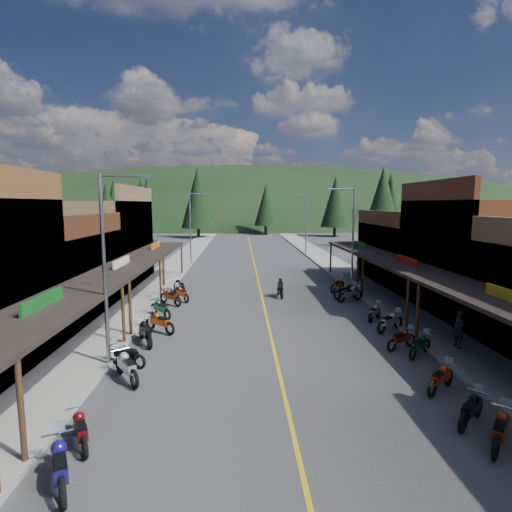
{
  "coord_description": "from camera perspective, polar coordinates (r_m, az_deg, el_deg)",
  "views": [
    {
      "loc": [
        -1.53,
        -22.27,
        6.81
      ],
      "look_at": [
        -0.42,
        6.63,
        3.0
      ],
      "focal_mm": 28.0,
      "sensor_mm": 36.0,
      "label": 1
    }
  ],
  "objects": [
    {
      "name": "bike_west_11",
      "position": [
        31.15,
        -10.9,
        -4.13
      ],
      "size": [
        1.69,
        2.16,
        1.2
      ],
      "primitive_type": null,
      "rotation": [
        0.0,
        0.0,
        0.55
      ],
      "color": "black",
      "rests_on": "ground"
    },
    {
      "name": "bike_west_5",
      "position": [
        18.08,
        -18.08,
        -13.1
      ],
      "size": [
        2.05,
        1.47,
        1.12
      ],
      "primitive_type": null,
      "rotation": [
        0.0,
        0.0,
        1.11
      ],
      "color": "black",
      "rests_on": "ground"
    },
    {
      "name": "pine_6",
      "position": [
        98.49,
        26.84,
        6.51
      ],
      "size": [
        5.04,
        5.04,
        11.0
      ],
      "color": "black",
      "rests_on": "ground"
    },
    {
      "name": "pine_4",
      "position": [
        84.56,
        11.26,
        7.65
      ],
      "size": [
        5.88,
        5.88,
        12.5
      ],
      "color": "black",
      "rests_on": "ground"
    },
    {
      "name": "bike_east_11",
      "position": [
        31.75,
        11.57,
        -3.89
      ],
      "size": [
        1.94,
        2.15,
        1.24
      ],
      "primitive_type": null,
      "rotation": [
        0.0,
        0.0,
        -0.68
      ],
      "color": "#B95B0D",
      "rests_on": "ground"
    },
    {
      "name": "streetlight_3",
      "position": [
        53.0,
        7.04,
        4.9
      ],
      "size": [
        2.16,
        0.18,
        8.0
      ],
      "color": "gray",
      "rests_on": "ground"
    },
    {
      "name": "bike_east_2",
      "position": [
        13.95,
        31.57,
        -20.19
      ],
      "size": [
        1.86,
        1.96,
        1.16
      ],
      "primitive_type": null,
      "rotation": [
        0.0,
        0.0,
        -0.73
      ],
      "color": "maroon",
      "rests_on": "ground"
    },
    {
      "name": "shop_west_2",
      "position": [
        27.24,
        -28.85,
        -2.47
      ],
      "size": [
        10.9,
        9.0,
        6.2
      ],
      "color": "#3F2111",
      "rests_on": "ground"
    },
    {
      "name": "pine_2",
      "position": [
        80.72,
        -8.31,
        8.26
      ],
      "size": [
        6.72,
        6.72,
        14.0
      ],
      "color": "black",
      "rests_on": "ground"
    },
    {
      "name": "bike_east_9",
      "position": [
        28.74,
        13.27,
        -5.14
      ],
      "size": [
        2.26,
        1.65,
        1.24
      ],
      "primitive_type": null,
      "rotation": [
        0.0,
        0.0,
        -1.09
      ],
      "color": "gray",
      "rests_on": "ground"
    },
    {
      "name": "bike_east_4",
      "position": [
        16.56,
        24.91,
        -15.4
      ],
      "size": [
        1.9,
        1.75,
        1.11
      ],
      "primitive_type": null,
      "rotation": [
        0.0,
        0.0,
        -0.87
      ],
      "color": "red",
      "rests_on": "ground"
    },
    {
      "name": "bike_west_7",
      "position": [
        22.02,
        -13.59,
        -9.01
      ],
      "size": [
        2.16,
        1.95,
        1.25
      ],
      "primitive_type": null,
      "rotation": [
        0.0,
        0.0,
        0.89
      ],
      "color": "#9F3D0B",
      "rests_on": "ground"
    },
    {
      "name": "streetlight_1",
      "position": [
        44.66,
        -9.2,
        4.39
      ],
      "size": [
        2.16,
        0.18,
        8.0
      ],
      "color": "gray",
      "rests_on": "ground"
    },
    {
      "name": "bike_east_6",
      "position": [
        20.3,
        20.07,
        -10.96
      ],
      "size": [
        1.94,
        1.47,
        1.07
      ],
      "primitive_type": null,
      "rotation": [
        0.0,
        0.0,
        -1.05
      ],
      "color": "maroon",
      "rests_on": "ground"
    },
    {
      "name": "pine_7",
      "position": [
        102.88,
        -19.59,
        7.31
      ],
      "size": [
        5.88,
        5.88,
        12.5
      ],
      "color": "black",
      "rests_on": "ground"
    },
    {
      "name": "pedestrian_east_a",
      "position": [
        21.01,
        26.96,
        -9.25
      ],
      "size": [
        0.48,
        0.69,
        1.79
      ],
      "primitive_type": "imported",
      "rotation": [
        0.0,
        0.0,
        -1.49
      ],
      "color": "black",
      "rests_on": "sidewalk_east"
    },
    {
      "name": "ground",
      "position": [
        23.33,
        1.68,
        -9.46
      ],
      "size": [
        220.0,
        220.0,
        0.0
      ],
      "primitive_type": "plane",
      "color": "#38383A",
      "rests_on": "ground"
    },
    {
      "name": "sidewalk_west",
      "position": [
        43.4,
        -11.68,
        -1.58
      ],
      "size": [
        3.4,
        94.0,
        0.15
      ],
      "primitive_type": "cube",
      "color": "gray",
      "rests_on": "ground"
    },
    {
      "name": "pine_10",
      "position": [
        74.12,
        -15.16,
        7.22
      ],
      "size": [
        5.38,
        5.38,
        11.6
      ],
      "color": "black",
      "rests_on": "ground"
    },
    {
      "name": "pine_0",
      "position": [
        92.63,
        -26.92,
        6.49
      ],
      "size": [
        5.04,
        5.04,
        11.0
      ],
      "color": "black",
      "rests_on": "ground"
    },
    {
      "name": "bike_west_9",
      "position": [
        27.65,
        -12.13,
        -5.61
      ],
      "size": [
        2.06,
        2.02,
        1.24
      ],
      "primitive_type": null,
      "rotation": [
        0.0,
        0.0,
        0.81
      ],
      "color": "maroon",
      "rests_on": "ground"
    },
    {
      "name": "bike_west_4",
      "position": [
        16.65,
        -18.02,
        -14.59
      ],
      "size": [
        1.92,
        2.3,
        1.3
      ],
      "primitive_type": null,
      "rotation": [
        0.0,
        0.0,
        0.61
      ],
      "color": "#AEADB2",
      "rests_on": "ground"
    },
    {
      "name": "shop_west_3",
      "position": [
        35.89,
        -22.16,
        1.69
      ],
      "size": [
        10.9,
        10.2,
        8.2
      ],
      "color": "brown",
      "rests_on": "ground"
    },
    {
      "name": "pine_5",
      "position": [
        100.75,
        18.63,
        7.78
      ],
      "size": [
        6.72,
        6.72,
        14.0
      ],
      "color": "black",
      "rests_on": "ground"
    },
    {
      "name": "pine_8",
      "position": [
        65.55,
        -20.52,
        6.3
      ],
      "size": [
        4.48,
        4.48,
        10.0
      ],
      "color": "black",
      "rests_on": "ground"
    },
    {
      "name": "bike_west_2",
      "position": [
        11.76,
        -26.22,
        -24.95
      ],
      "size": [
        1.67,
        2.33,
        1.27
      ],
      "primitive_type": null,
      "rotation": [
        0.0,
        0.0,
        0.47
      ],
      "color": "navy",
      "rests_on": "ground"
    },
    {
      "name": "pine_1",
      "position": [
        94.97,
        -16.02,
        7.47
      ],
      "size": [
        5.88,
        5.88,
        12.5
      ],
      "color": "black",
      "rests_on": "ground"
    },
    {
      "name": "pine_3",
      "position": [
        88.44,
        1.4,
        7.29
      ],
      "size": [
        5.04,
        5.04,
        11.0
      ],
      "color": "black",
      "rests_on": "ground"
    },
    {
      "name": "shop_east_2",
      "position": [
        28.63,
        30.16,
        -0.11
      ],
      "size": [
        10.9,
        9.0,
        8.2
      ],
      "color": "#562B19",
      "rests_on": "ground"
    },
    {
      "name": "pedestrian_east_b",
      "position": [
        35.47,
        14.29,
        -2.09
      ],
      "size": [
        1.0,
        0.87,
        1.78
      ],
      "primitive_type": "imported",
      "rotation": [
        0.0,
        0.0,
        3.67
      ],
      "color": "brown",
      "rests_on": "sidewalk_east"
    },
    {
      "name": "bike_west_6",
      "position": [
        20.46,
        -15.53,
        -10.29
      ],
      "size": [
        1.68,
        2.38,
        1.3
      ],
      "primitive_type": null,
      "rotation": [
        0.0,
        0.0,
        0.45
      ],
      "color": "black",
      "rests_on": "ground"
    },
    {
      "name": "bike_west_8",
      "position": [
        24.73,
        -13.51,
        -7.17
      ],
      "size": [
        2.0,
        2.16,
        1.26
      ],
      "primitive_type": null,
      "rotation": [
        0.0,
        0.0,
        0.71
      ],
      "color": "#0D452A",
      "rests_on": "ground"
    },
    {
      "name": "pine_11",
      "position": [
        64.0,
        17.62,
        7.49
      ],
      "size": [
        5.82,
        5.82,
        12.4
      ],
      "color": "black",
      "rests_on": "ground"
    },
    {
      "name": "bike_east_10",
      "position": [
        29.47,
        12.75,
        -4.81
      ],
      "size": [
        2.27,
        1.63,
        1.24
      ],
      "primitive_type": null,
      "rotation": [
        0.0,
        0.0,
        -1.1
      ],
      "color": "black",
      "rests_on": "ground"
    },
    {
      "name": "streetlight_2",
      "position": [
        31.52,
        13.44,
        3.02
      ],
      "size": [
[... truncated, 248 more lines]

